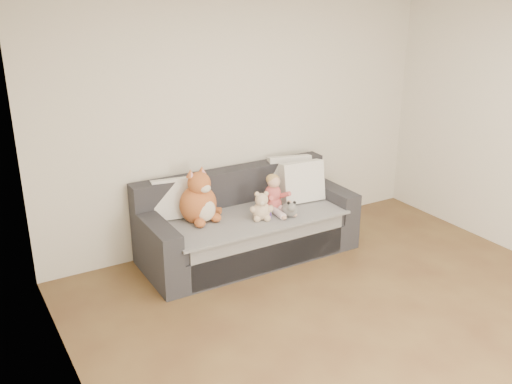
% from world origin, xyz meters
% --- Properties ---
extents(room_shell, '(5.00, 5.00, 5.00)m').
position_xyz_m(room_shell, '(0.00, 0.42, 1.30)').
color(room_shell, brown).
rests_on(room_shell, ground).
extents(sofa, '(2.20, 0.94, 0.85)m').
position_xyz_m(sofa, '(-0.22, 2.06, 0.31)').
color(sofa, '#27272C').
rests_on(sofa, ground).
extents(cushion_left, '(0.46, 0.27, 0.41)m').
position_xyz_m(cushion_left, '(-0.90, 2.31, 0.67)').
color(cushion_left, silver).
rests_on(cushion_left, sofa).
extents(cushion_right_back, '(0.51, 0.33, 0.44)m').
position_xyz_m(cushion_right_back, '(0.45, 2.27, 0.69)').
color(cushion_right_back, silver).
rests_on(cushion_right_back, sofa).
extents(cushion_right_front, '(0.49, 0.26, 0.44)m').
position_xyz_m(cushion_right_front, '(0.45, 2.04, 0.69)').
color(cushion_right_front, silver).
rests_on(cushion_right_front, sofa).
extents(toddler, '(0.28, 0.40, 0.39)m').
position_xyz_m(toddler, '(0.05, 1.94, 0.64)').
color(toddler, '#D44A5A').
rests_on(toddler, sofa).
extents(plush_cat, '(0.46, 0.43, 0.57)m').
position_xyz_m(plush_cat, '(-0.73, 2.10, 0.68)').
color(plush_cat, '#A25A24').
rests_on(plush_cat, sofa).
extents(teddy_bear, '(0.22, 0.19, 0.30)m').
position_xyz_m(teddy_bear, '(-0.19, 1.81, 0.59)').
color(teddy_bear, '#CCAE8D').
rests_on(teddy_bear, sofa).
extents(plush_cow, '(0.15, 0.23, 0.19)m').
position_xyz_m(plush_cow, '(0.10, 1.74, 0.55)').
color(plush_cow, white).
rests_on(plush_cow, sofa).
extents(sippy_cup, '(0.11, 0.09, 0.12)m').
position_xyz_m(sippy_cup, '(-0.11, 1.80, 0.54)').
color(sippy_cup, '#633AA0').
rests_on(sippy_cup, sofa).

